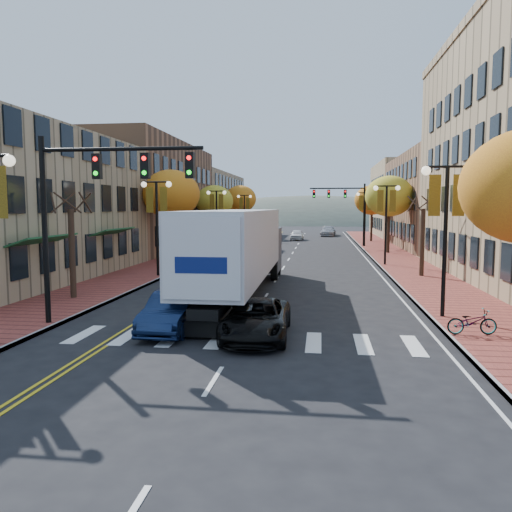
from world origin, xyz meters
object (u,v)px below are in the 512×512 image
(navy_sedan, at_px, (173,311))
(black_suv, at_px, (257,319))
(bicycle, at_px, (472,322))
(semi_truck, at_px, (241,247))

(navy_sedan, height_order, black_suv, navy_sedan)
(black_suv, bearing_deg, bicycle, 5.23)
(navy_sedan, bearing_deg, semi_truck, 78.90)
(semi_truck, bearing_deg, navy_sedan, -101.54)
(black_suv, relative_size, bicycle, 2.83)
(black_suv, bearing_deg, navy_sedan, 168.18)
(navy_sedan, relative_size, bicycle, 2.60)
(semi_truck, relative_size, navy_sedan, 4.01)
(semi_truck, bearing_deg, black_suv, -77.29)
(semi_truck, height_order, bicycle, semi_truck)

